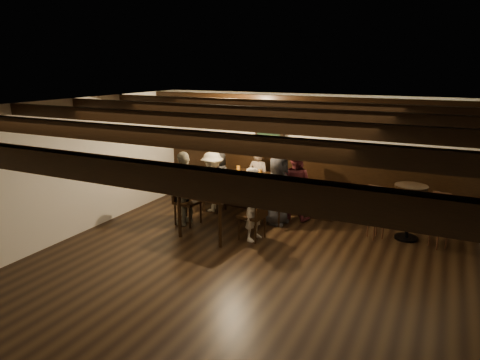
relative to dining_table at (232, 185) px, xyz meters
The scene contains 27 objects.
room 0.80m from the dining_table, 12.54° to the left, with size 7.00×7.00×7.00m.
dining_table is the anchor object (origin of this frame).
chair_left_near 0.98m from the dining_table, 142.90° to the left, with size 0.43×0.43×0.88m.
chair_left_far 0.97m from the dining_table, 153.02° to the right, with size 0.46×0.46×0.93m.
chair_right_near 0.98m from the dining_table, 27.03° to the left, with size 0.43×0.43×0.87m.
chair_right_far 0.97m from the dining_table, 37.08° to the right, with size 0.45×0.45×0.90m.
person_bench_left 1.28m from the dining_table, 129.96° to the left, with size 0.58×0.38×1.19m, color #242426.
person_bench_centre 1.06m from the dining_table, 84.96° to the left, with size 0.47×0.31×1.29m, color slate.
person_bench_right 1.27m from the dining_table, 39.96° to the left, with size 0.67×0.52×1.37m, color maroon.
person_left_near 0.88m from the dining_table, 144.00° to the left, with size 0.81×0.47×1.25m, color #BBB49E.
person_left_far 0.88m from the dining_table, 154.07° to the right, with size 0.82×0.34×1.41m, color gray.
person_right_near 0.88m from the dining_table, 25.93° to the left, with size 0.66×0.43×1.36m, color #2A2A2D.
person_right_far 0.88m from the dining_table, 36.00° to the right, with size 0.47×0.31×1.28m, color #BCB39F.
pint_a 0.77m from the dining_table, 106.76° to the left, with size 0.07×0.07×0.14m, color #BF7219.
pint_b 0.71m from the dining_table, 63.92° to the left, with size 0.07×0.07×0.14m, color #BF7219.
pint_c 0.34m from the dining_table, 156.53° to the left, with size 0.07×0.07×0.14m, color #BF7219.
pint_d 0.39m from the dining_table, 28.65° to the left, with size 0.07×0.07×0.14m, color silver.
pint_e 0.52m from the dining_table, 121.09° to the right, with size 0.07×0.07×0.14m, color #BF7219.
pint_f 0.60m from the dining_table, 75.06° to the right, with size 0.07×0.07×0.14m, color silver.
pint_g 0.81m from the dining_table, 91.46° to the right, with size 0.07×0.07×0.14m, color #BF7219.
plate_near 0.72m from the dining_table, 107.13° to the right, with size 0.24×0.24×0.01m, color white.
plate_far 0.36m from the dining_table, 64.07° to the right, with size 0.24×0.24×0.01m, color white.
condiment_caddy 0.14m from the dining_table, 95.04° to the right, with size 0.15×0.10×0.12m, color black.
candle 0.34m from the dining_table, 63.16° to the left, with size 0.05×0.05×0.05m, color beige.
high_top_table 3.16m from the dining_table, 12.26° to the left, with size 0.55×0.55×0.97m.
bar_stool_left 2.66m from the dining_table, 10.20° to the left, with size 0.32×0.34×0.99m.
bar_stool_right 3.64m from the dining_table, ahead, with size 0.31×0.33×0.99m.
Camera 1 is at (2.54, -4.81, 2.92)m, focal length 32.00 mm.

